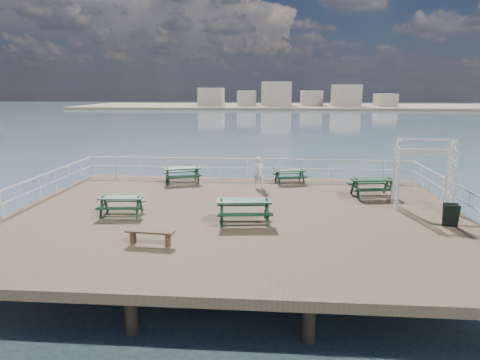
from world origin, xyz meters
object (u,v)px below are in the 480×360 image
picnic_table_a (182,172)px  flat_bench_near (150,234)px  picnic_table_b (290,173)px  trellis_arbor (423,178)px  person (259,172)px  picnic_table_c (372,184)px  picnic_table_d (121,202)px  picnic_table_e (244,206)px

picnic_table_a → flat_bench_near: 9.02m
picnic_table_b → trellis_arbor: 6.90m
person → picnic_table_b: bearing=30.1°
picnic_table_c → person: size_ratio=1.38×
picnic_table_d → flat_bench_near: 3.68m
picnic_table_b → flat_bench_near: bearing=-131.5°
trellis_arbor → person: size_ratio=1.87×
picnic_table_e → trellis_arbor: bearing=13.4°
picnic_table_b → flat_bench_near: 10.53m
picnic_table_c → person: bearing=157.0°
picnic_table_b → picnic_table_e: (-1.91, -6.94, 0.13)m
trellis_arbor → picnic_table_e: bearing=-154.7°
picnic_table_b → picnic_table_d: picnic_table_d is taller
picnic_table_c → trellis_arbor: size_ratio=0.74×
picnic_table_c → trellis_arbor: bearing=-56.5°
picnic_table_b → picnic_table_d: bearing=-151.6°
picnic_table_e → flat_bench_near: 3.76m
picnic_table_a → flat_bench_near: bearing=-104.6°
picnic_table_e → person: bearing=80.2°
picnic_table_d → person: (5.21, 5.07, 0.25)m
picnic_table_a → trellis_arbor: bearing=-40.0°
flat_bench_near → person: person is taller
picnic_table_d → trellis_arbor: bearing=5.0°
picnic_table_e → trellis_arbor: size_ratio=0.75×
picnic_table_b → trellis_arbor: size_ratio=0.64×
picnic_table_c → picnic_table_e: bearing=-151.0°
picnic_table_a → picnic_table_b: bearing=-15.9°
picnic_table_c → picnic_table_d: 11.10m
picnic_table_b → picnic_table_c: picnic_table_c is taller
picnic_table_a → person: bearing=-32.0°
picnic_table_d → picnic_table_c: bearing=15.5°
picnic_table_a → picnic_table_b: 5.63m
trellis_arbor → picnic_table_c: bearing=138.0°
picnic_table_b → trellis_arbor: trellis_arbor is taller
picnic_table_c → flat_bench_near: 10.82m
picnic_table_b → picnic_table_d: 9.28m
picnic_table_a → person: 4.15m
picnic_table_a → picnic_table_c: picnic_table_c is taller
picnic_table_c → flat_bench_near: bearing=-149.9°
picnic_table_d → picnic_table_e: (4.86, -0.59, 0.10)m
picnic_table_a → picnic_table_c: bearing=-33.3°
picnic_table_c → trellis_arbor: 2.50m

